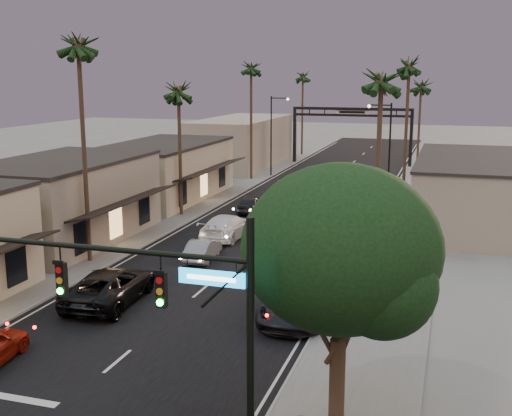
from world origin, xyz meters
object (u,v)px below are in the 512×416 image
Objects in this scene: streetlight_left at (274,129)px; curbside_near at (299,300)px; curbside_black at (324,260)px; corner_tree at (343,256)px; traffic_signal at (185,309)px; palm_rc at (421,83)px; oncoming_pickup at (110,286)px; palm_ld at (251,64)px; palm_rb at (409,62)px; arch at (352,121)px; palm_far at (303,74)px; palm_ra at (382,74)px; palm_lb at (78,39)px; streetlight_right at (386,146)px; palm_lc at (178,86)px; oncoming_silver at (203,249)px.

streetlight_left is 1.42× the size of curbside_near.
corner_tree is at bearing -80.25° from curbside_black.
curbside_near is (0.21, 12.85, -4.20)m from traffic_signal.
palm_rc is 1.93× the size of curbside_near.
palm_rc reaches higher than corner_tree.
palm_rc is at bearing -108.71° from oncoming_pickup.
palm_rb is at bearing -32.60° from palm_ld.
palm_far reaches higher than arch.
corner_tree is 0.62× the size of palm_rb.
palm_ld is 35.47m from palm_ra.
palm_lb is at bearing -92.67° from streetlight_left.
traffic_signal is 1.33× the size of oncoming_pickup.
curbside_black is at bearing 8.66° from palm_lb.
corner_tree is 0.98× the size of streetlight_right.
curbside_near is (14.50, -38.15, -11.54)m from palm_ld.
streetlight_right is 0.68× the size of palm_far.
palm_far is at bearing 101.44° from curbside_black.
oncoming_silver is (6.49, -11.44, -9.80)m from palm_lc.
streetlight_left is at bearing 107.97° from corner_tree.
palm_rb is 23.18m from curbside_black.
palm_ra is at bearing -65.46° from streetlight_left.
palm_rc is at bearing 87.08° from curbside_near.
palm_far is at bearing -88.75° from oncoming_silver.
curbside_near is at bearing -95.69° from palm_rb.
curbside_near is 7.33m from curbside_black.
palm_lc is (-1.68, -22.00, 5.14)m from streetlight_left.
corner_tree is 2.16× the size of oncoming_silver.
palm_ld reaches higher than oncoming_silver.
palm_lc and palm_rc have the same top height.
arch is 45.74m from oncoming_silver.
palm_lc reaches higher than corner_tree.
palm_ra is 1.08× the size of palm_rc.
palm_far reaches higher than traffic_signal.
streetlight_left is at bearing 60.75° from palm_ld.
oncoming_pickup is at bearing 128.10° from traffic_signal.
streetlight_left reaches higher than curbside_black.
palm_lc is 32.86m from palm_rc.
palm_lb is at bearing -124.01° from streetlight_right.
palm_ra is 1.00× the size of palm_far.
palm_rb is at bearing -42.05° from streetlight_left.
corner_tree reaches higher than curbside_black.
streetlight_left reaches higher than oncoming_pickup.
oncoming_silver is (1.61, 8.57, -0.22)m from oncoming_pickup.
palm_lc is (-14.29, 32.00, 5.39)m from traffic_signal.
arch is at bearing 96.70° from curbside_near.
palm_lb is 27.94m from palm_rb.
oncoming_silver is (4.81, -33.44, -4.66)m from streetlight_left.
oncoming_silver is at bearing -83.39° from palm_far.
palm_ra is at bearing 93.03° from corner_tree.
oncoming_pickup is at bearing -76.29° from palm_lc.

